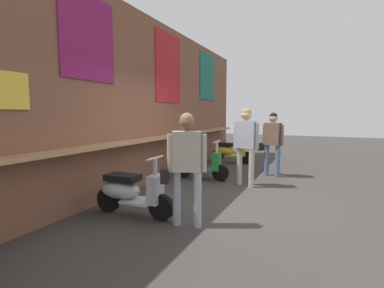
# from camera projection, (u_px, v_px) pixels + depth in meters

# --- Properties ---
(ground_plane) EXTENTS (34.62, 34.62, 0.00)m
(ground_plane) POSITION_uv_depth(u_px,v_px,m) (221.00, 200.00, 5.28)
(ground_plane) COLOR #383533
(market_stall_facade) EXTENTS (12.36, 0.61, 3.77)m
(market_stall_facade) POSITION_uv_depth(u_px,v_px,m) (131.00, 101.00, 5.91)
(market_stall_facade) COLOR brown
(market_stall_facade) RESTS_ON ground_plane
(scooter_silver) EXTENTS (0.46, 1.40, 0.97)m
(scooter_silver) POSITION_uv_depth(u_px,v_px,m) (129.00, 191.00, 4.46)
(scooter_silver) COLOR #B2B5BA
(scooter_silver) RESTS_ON ground_plane
(scooter_green) EXTENTS (0.46, 1.40, 0.97)m
(scooter_green) POSITION_uv_depth(u_px,v_px,m) (198.00, 163.00, 6.96)
(scooter_green) COLOR #237533
(scooter_green) RESTS_ON ground_plane
(scooter_yellow) EXTENTS (0.46, 1.40, 0.97)m
(scooter_yellow) POSITION_uv_depth(u_px,v_px,m) (229.00, 151.00, 9.32)
(scooter_yellow) COLOR gold
(scooter_yellow) RESTS_ON ground_plane
(shopper_with_handbag) EXTENTS (0.45, 0.64, 1.63)m
(shopper_with_handbag) POSITION_uv_depth(u_px,v_px,m) (186.00, 159.00, 3.96)
(shopper_with_handbag) COLOR #999EA8
(shopper_with_handbag) RESTS_ON ground_plane
(shopper_browsing) EXTENTS (0.37, 0.66, 1.64)m
(shopper_browsing) POSITION_uv_depth(u_px,v_px,m) (272.00, 138.00, 7.22)
(shopper_browsing) COLOR slate
(shopper_browsing) RESTS_ON ground_plane
(shopper_passing) EXTENTS (0.26, 0.58, 1.74)m
(shopper_passing) POSITION_uv_depth(u_px,v_px,m) (246.00, 138.00, 6.21)
(shopper_passing) COLOR #ADA393
(shopper_passing) RESTS_ON ground_plane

